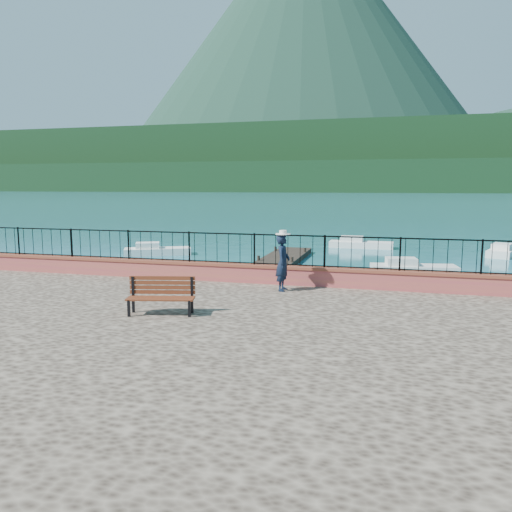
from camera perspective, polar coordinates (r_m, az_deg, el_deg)
The scene contains 17 objects.
ground at distance 12.62m, azimuth -3.39°, elevation -11.61°, with size 2000.00×2000.00×0.00m, color #19596B.
promenade at distance 7.45m, azimuth -19.42°, elevation -21.78°, with size 30.00×20.00×1.20m, color #332821.
parapet at distance 15.68m, azimuth 0.87°, elevation -2.06°, with size 28.00×0.46×0.58m, color #A2513A.
railing at distance 15.56m, azimuth 0.88°, elevation 0.72°, with size 27.00×0.05×0.95m, color black.
dock at distance 24.32m, azimuth 1.13°, elevation -1.61°, with size 2.00×16.00×0.30m, color #2D231C.
far_forest at distance 311.32m, azimuth 14.64°, elevation 8.73°, with size 900.00×60.00×18.00m, color black.
foothills at distance 371.70m, azimuth 14.82°, elevation 10.58°, with size 900.00×120.00×44.00m, color black.
volcano at distance 745.46m, azimuth 5.55°, elevation 22.51°, with size 560.00×560.00×380.00m, color #142D23.
park_bench at distance 12.12m, azimuth -10.79°, elevation -5.32°, with size 1.66×0.87×0.88m.
person at distance 14.49m, azimuth 3.09°, elevation -0.77°, with size 0.60×0.39×1.65m, color black.
hat at distance 14.38m, azimuth 3.12°, elevation 2.72°, with size 0.44×0.44×0.12m, color white.
boat_0 at distance 21.54m, azimuth -5.88°, elevation -2.25°, with size 3.59×1.30×0.80m, color silver.
boat_1 at distance 20.15m, azimuth 15.96°, elevation -3.25°, with size 4.20×1.30×0.80m, color silver.
boat_2 at distance 25.23m, azimuth 17.59°, elevation -1.06°, with size 4.03×1.30×0.80m, color silver.
boat_3 at distance 31.26m, azimuth -11.17°, elevation 0.87°, with size 4.00×1.30×0.80m, color white.
boat_4 at distance 34.85m, azimuth 11.93°, elevation 1.58°, with size 4.25×1.30×0.80m, color silver.
boat_5 at distance 34.00m, azimuth 26.45°, elevation 0.74°, with size 3.84×1.30×0.80m, color silver.
Camera 1 is at (3.81, -11.26, 4.26)m, focal length 35.00 mm.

